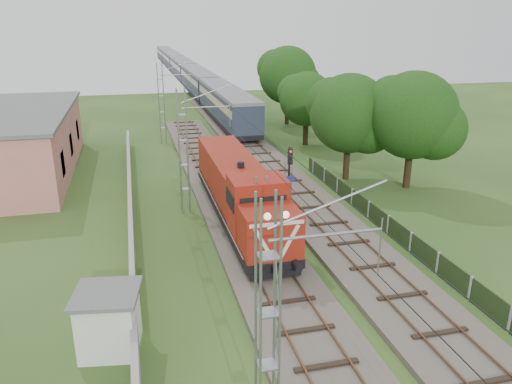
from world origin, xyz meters
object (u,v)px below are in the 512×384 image
object	(u,v)px
coach_rake	(182,68)
relay_hut	(109,321)
locomotive	(240,190)
signal_post	(290,170)

from	to	relation	value
coach_rake	relay_hut	world-z (taller)	coach_rake
locomotive	signal_post	size ratio (longest dim) A/B	3.57
coach_rake	relay_hut	distance (m)	90.77
coach_rake	relay_hut	xyz separation A→B (m)	(-12.40, -89.91, -1.41)
locomotive	relay_hut	distance (m)	13.30
coach_rake	signal_post	world-z (taller)	signal_post
coach_rake	relay_hut	bearing A→B (deg)	-97.85
coach_rake	signal_post	distance (m)	78.75
locomotive	signal_post	bearing A→B (deg)	2.96
relay_hut	coach_rake	bearing A→B (deg)	82.15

